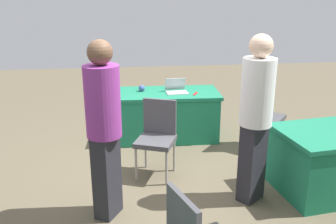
{
  "coord_description": "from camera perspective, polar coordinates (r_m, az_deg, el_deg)",
  "views": [
    {
      "loc": [
        0.37,
        4.03,
        2.22
      ],
      "look_at": [
        -0.12,
        0.02,
        0.9
      ],
      "focal_mm": 39.91,
      "sensor_mm": 36.0,
      "label": 1
    }
  ],
  "objects": [
    {
      "name": "person_organiser",
      "position": [
        3.63,
        -9.78,
        -1.55
      ],
      "size": [
        0.46,
        0.46,
        1.81
      ],
      "rotation": [
        0.0,
        0.0,
        1.05
      ],
      "color": "#26262D",
      "rests_on": "ground"
    },
    {
      "name": "laptop_silver",
      "position": [
        5.68,
        1.3,
        3.39
      ],
      "size": [
        0.33,
        0.31,
        0.21
      ],
      "rotation": [
        0.0,
        0.0,
        0.06
      ],
      "color": "silver",
      "rests_on": "table_foreground"
    },
    {
      "name": "chair_by_pillar",
      "position": [
        5.51,
        14.19,
        -0.03
      ],
      "size": [
        0.62,
        0.62,
        0.96
      ],
      "rotation": [
        0.0,
        0.0,
        0.88
      ],
      "color": "#9E9993",
      "rests_on": "ground"
    },
    {
      "name": "ground_plane",
      "position": [
        4.61,
        -1.57,
        -10.67
      ],
      "size": [
        14.4,
        14.4,
        0.0
      ],
      "primitive_type": "plane",
      "color": "brown"
    },
    {
      "name": "yarn_ball",
      "position": [
        5.76,
        -4.04,
        3.66
      ],
      "size": [
        0.1,
        0.1,
        0.1
      ],
      "primitive_type": "sphere",
      "color": "#3F5999",
      "rests_on": "table_foreground"
    },
    {
      "name": "chair_tucked_right",
      "position": [
        4.6,
        -1.69,
        -3.31
      ],
      "size": [
        0.57,
        0.57,
        0.95
      ],
      "rotation": [
        0.0,
        0.0,
        -0.38
      ],
      "color": "#9E9993",
      "rests_on": "ground"
    },
    {
      "name": "person_attendee_browsing",
      "position": [
        3.96,
        13.3,
        0.07
      ],
      "size": [
        0.48,
        0.48,
        1.82
      ],
      "rotation": [
        0.0,
        0.0,
        0.64
      ],
      "color": "#26262D",
      "rests_on": "ground"
    },
    {
      "name": "table_foreground",
      "position": [
        5.82,
        0.02,
        -0.4
      ],
      "size": [
        1.58,
        0.86,
        0.74
      ],
      "rotation": [
        0.0,
        0.0,
        -0.04
      ],
      "color": "#1E7A56",
      "rests_on": "ground"
    },
    {
      "name": "scissors_red",
      "position": [
        5.63,
        4.2,
        2.82
      ],
      "size": [
        0.11,
        0.18,
        0.01
      ],
      "primitive_type": "cube",
      "rotation": [
        0.0,
        0.0,
        1.13
      ],
      "color": "red",
      "rests_on": "table_foreground"
    }
  ]
}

